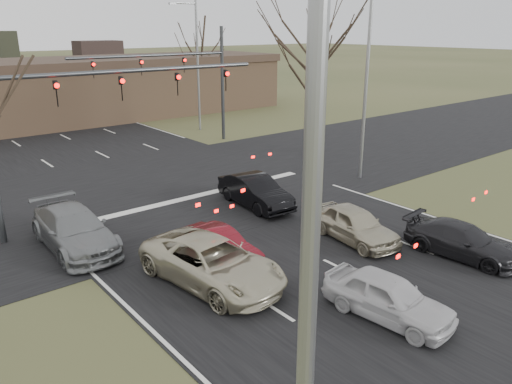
# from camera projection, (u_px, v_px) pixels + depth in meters

# --- Properties ---
(ground) EXTENTS (360.00, 360.00, 0.00)m
(ground) POSITION_uv_depth(u_px,v_px,m) (424.00, 309.00, 14.80)
(ground) COLOR #3D4524
(ground) RESTS_ON ground
(road_cross) EXTENTS (200.00, 14.00, 0.02)m
(road_cross) POSITION_uv_depth(u_px,v_px,m) (171.00, 188.00, 25.88)
(road_cross) COLOR black
(road_cross) RESTS_ON ground
(building) EXTENTS (42.40, 10.40, 5.30)m
(building) POSITION_uv_depth(u_px,v_px,m) (57.00, 91.00, 43.23)
(building) COLOR #8D694C
(building) RESTS_ON ground
(mast_arm_near) EXTENTS (12.12, 0.24, 8.00)m
(mast_arm_near) POSITION_uv_depth(u_px,v_px,m) (73.00, 103.00, 19.69)
(mast_arm_near) COLOR #383A3D
(mast_arm_near) RESTS_ON ground
(mast_arm_far) EXTENTS (11.12, 0.24, 8.00)m
(mast_arm_far) POSITION_uv_depth(u_px,v_px,m) (188.00, 72.00, 33.90)
(mast_arm_far) COLOR #383A3D
(mast_arm_far) RESTS_ON ground
(streetlight_left) EXTENTS (2.34, 0.25, 10.00)m
(streetlight_left) POSITION_uv_depth(u_px,v_px,m) (322.00, 284.00, 4.83)
(streetlight_left) COLOR gray
(streetlight_left) RESTS_ON ground
(streetlight_right_near) EXTENTS (2.34, 0.25, 10.00)m
(streetlight_right_near) POSITION_uv_depth(u_px,v_px,m) (365.00, 75.00, 25.68)
(streetlight_right_near) COLOR gray
(streetlight_right_near) RESTS_ON ground
(streetlight_right_far) EXTENTS (2.34, 0.25, 10.00)m
(streetlight_right_far) POSITION_uv_depth(u_px,v_px,m) (196.00, 59.00, 38.54)
(streetlight_right_far) COLOR gray
(streetlight_right_far) RESTS_ON ground
(tree_right_near) EXTENTS (6.90, 6.90, 11.50)m
(tree_right_near) POSITION_uv_depth(u_px,v_px,m) (314.00, 10.00, 30.37)
(tree_right_near) COLOR black
(tree_right_near) RESTS_ON ground
(tree_right_far) EXTENTS (5.40, 5.40, 9.00)m
(tree_right_far) POSITION_uv_depth(u_px,v_px,m) (201.00, 38.00, 47.40)
(tree_right_far) COLOR black
(tree_right_far) RESTS_ON ground
(car_silver_suv) EXTENTS (3.13, 5.58, 1.47)m
(car_silver_suv) POSITION_uv_depth(u_px,v_px,m) (212.00, 262.00, 16.07)
(car_silver_suv) COLOR #BBB497
(car_silver_suv) RESTS_ON ground
(car_white_sedan) EXTENTS (1.97, 3.99, 1.31)m
(car_white_sedan) POSITION_uv_depth(u_px,v_px,m) (388.00, 297.00, 14.17)
(car_white_sedan) COLOR silver
(car_white_sedan) RESTS_ON ground
(car_black_hatch) EXTENTS (1.84, 4.46, 1.43)m
(car_black_hatch) POSITION_uv_depth(u_px,v_px,m) (255.00, 191.00, 23.05)
(car_black_hatch) COLOR black
(car_black_hatch) RESTS_ON ground
(car_charcoal_sedan) EXTENTS (2.12, 4.30, 1.20)m
(car_charcoal_sedan) POSITION_uv_depth(u_px,v_px,m) (462.00, 241.00, 18.02)
(car_charcoal_sedan) COLOR black
(car_charcoal_sedan) RESTS_ON ground
(car_grey_ahead) EXTENTS (2.20, 5.23, 1.51)m
(car_grey_ahead) POSITION_uv_depth(u_px,v_px,m) (74.00, 229.00, 18.64)
(car_grey_ahead) COLOR slate
(car_grey_ahead) RESTS_ON ground
(car_red_ahead) EXTENTS (1.57, 3.77, 1.21)m
(car_red_ahead) POSITION_uv_depth(u_px,v_px,m) (218.00, 246.00, 17.53)
(car_red_ahead) COLOR #590C14
(car_red_ahead) RESTS_ON ground
(car_silver_ahead) EXTENTS (2.10, 4.15, 1.36)m
(car_silver_ahead) POSITION_uv_depth(u_px,v_px,m) (355.00, 224.00, 19.31)
(car_silver_ahead) COLOR #B4AD92
(car_silver_ahead) RESTS_ON ground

